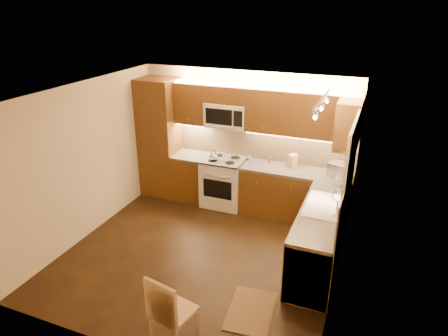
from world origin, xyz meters
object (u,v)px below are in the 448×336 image
at_px(kettle, 213,155).
at_px(stove, 224,182).
at_px(soap_bottle, 338,180).
at_px(microwave, 227,115).
at_px(knife_block, 293,161).
at_px(dining_chair, 173,310).
at_px(sink, 325,201).
at_px(toaster_oven, 340,169).

bearing_deg(kettle, stove, 55.46).
bearing_deg(soap_bottle, kettle, -169.22).
bearing_deg(microwave, knife_block, 0.88).
bearing_deg(kettle, dining_chair, -56.79).
height_order(stove, kettle, kettle).
distance_m(stove, knife_block, 1.37).
xyz_separation_m(stove, sink, (2.00, -1.12, 0.52)).
bearing_deg(sink, knife_block, 120.74).
xyz_separation_m(stove, microwave, (0.00, 0.14, 1.26)).
bearing_deg(stove, sink, -29.36).
bearing_deg(toaster_oven, sink, -74.38).
height_order(stove, dining_chair, dining_chair).
relative_size(stove, microwave, 1.21).
height_order(toaster_oven, dining_chair, toaster_oven).
distance_m(sink, toaster_oven, 1.20).
distance_m(stove, sink, 2.35).
xyz_separation_m(toaster_oven, dining_chair, (-1.31, -3.45, -0.53)).
relative_size(stove, dining_chair, 0.97).
bearing_deg(soap_bottle, stove, -173.04).
bearing_deg(knife_block, stove, -149.01).
xyz_separation_m(knife_block, soap_bottle, (0.85, -0.49, -0.02)).
relative_size(stove, knife_block, 3.99).
distance_m(knife_block, soap_bottle, 0.98).
height_order(sink, knife_block, knife_block).
xyz_separation_m(kettle, soap_bottle, (2.25, -0.21, -0.02)).
height_order(kettle, soap_bottle, kettle).
distance_m(stove, microwave, 1.27).
xyz_separation_m(sink, soap_bottle, (0.08, 0.79, 0.02)).
bearing_deg(kettle, sink, -7.30).
relative_size(stove, toaster_oven, 2.50).
distance_m(microwave, sink, 2.48).
bearing_deg(dining_chair, kettle, 117.27).
xyz_separation_m(microwave, sink, (2.00, -1.26, -0.74)).
bearing_deg(kettle, toaster_oven, 22.59).
height_order(microwave, soap_bottle, microwave).
relative_size(microwave, dining_chair, 0.80).
bearing_deg(knife_block, kettle, -144.79).
height_order(stove, knife_block, knife_block).
bearing_deg(soap_bottle, toaster_oven, 108.65).
bearing_deg(dining_chair, stove, 114.12).
bearing_deg(stove, toaster_oven, 2.00).
bearing_deg(soap_bottle, sink, -80.05).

